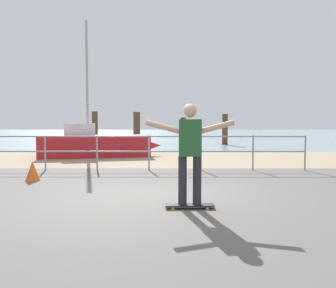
{
  "coord_description": "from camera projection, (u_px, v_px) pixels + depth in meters",
  "views": [
    {
      "loc": [
        0.42,
        -6.38,
        1.43
      ],
      "look_at": [
        0.37,
        2.0,
        0.9
      ],
      "focal_mm": 36.32,
      "sensor_mm": 36.0,
      "label": 1
    }
  ],
  "objects": [
    {
      "name": "skateboarder",
      "position": [
        190.0,
        148.0,
        5.53
      ],
      "size": [
        1.45,
        0.22,
        1.65
      ],
      "color": "#26262B",
      "rests_on": "skateboard"
    },
    {
      "name": "groyne_post_2",
      "position": [
        183.0,
        132.0,
        20.36
      ],
      "size": [
        0.32,
        0.32,
        1.73
      ],
      "primitive_type": "cylinder",
      "color": "#513826",
      "rests_on": "ground"
    },
    {
      "name": "groyne_post_0",
      "position": [
        95.0,
        129.0,
        20.93
      ],
      "size": [
        0.36,
        0.36,
        2.11
      ],
      "primitive_type": "cylinder",
      "color": "#513826",
      "rests_on": "ground"
    },
    {
      "name": "ground_plane",
      "position": [
        144.0,
        212.0,
        5.46
      ],
      "size": [
        24.0,
        10.0,
        0.04
      ],
      "primitive_type": "cube",
      "color": "#605B56",
      "rests_on": "ground"
    },
    {
      "name": "groyne_post_1",
      "position": [
        137.0,
        130.0,
        19.64
      ],
      "size": [
        0.39,
        0.39,
        2.03
      ],
      "primitive_type": "cylinder",
      "color": "#513826",
      "rests_on": "ground"
    },
    {
      "name": "groyne_post_3",
      "position": [
        225.0,
        129.0,
        21.6
      ],
      "size": [
        0.36,
        0.36,
        1.97
      ],
      "primitive_type": "cylinder",
      "color": "#513826",
      "rests_on": "ground"
    },
    {
      "name": "sea_surface",
      "position": [
        166.0,
        134.0,
        41.39
      ],
      "size": [
        72.0,
        50.0,
        0.04
      ],
      "primitive_type": "cube",
      "color": "#849EA3",
      "rests_on": "ground"
    },
    {
      "name": "traffic_cone",
      "position": [
        33.0,
        171.0,
        8.19
      ],
      "size": [
        0.36,
        0.36,
        0.5
      ],
      "primitive_type": "cone",
      "color": "#E55919",
      "rests_on": "ground"
    },
    {
      "name": "skateboard",
      "position": [
        190.0,
        205.0,
        5.59
      ],
      "size": [
        0.8,
        0.21,
        0.08
      ],
      "color": "black",
      "rests_on": "ground"
    },
    {
      "name": "beach_strip",
      "position": [
        159.0,
        159.0,
        13.44
      ],
      "size": [
        24.0,
        6.0,
        0.04
      ],
      "primitive_type": "cube",
      "color": "tan",
      "rests_on": "ground"
    },
    {
      "name": "sailboat",
      "position": [
        99.0,
        144.0,
        14.01
      ],
      "size": [
        5.07,
        2.29,
        5.53
      ],
      "color": "#B21E23",
      "rests_on": "ground"
    },
    {
      "name": "railing_fence",
      "position": [
        97.0,
        147.0,
        10.02
      ],
      "size": [
        12.33,
        0.05,
        1.05
      ],
      "color": "gray",
      "rests_on": "ground"
    }
  ]
}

